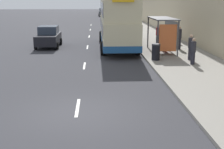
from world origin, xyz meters
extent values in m
plane|color=#38383D|center=(0.00, 0.00, 0.00)|extent=(220.00, 220.00, 0.00)
cube|color=gray|center=(6.50, 38.50, 0.07)|extent=(5.00, 93.00, 0.14)
cube|color=silver|center=(0.00, 0.58, 0.01)|extent=(0.12, 2.00, 0.01)
cube|color=silver|center=(0.00, 8.07, 0.01)|extent=(0.12, 2.00, 0.01)
cube|color=silver|center=(0.00, 15.56, 0.01)|extent=(0.12, 2.00, 0.01)
cube|color=silver|center=(0.00, 23.05, 0.01)|extent=(0.12, 2.00, 0.01)
cube|color=silver|center=(0.00, 30.55, 0.01)|extent=(0.12, 2.00, 0.01)
cube|color=silver|center=(0.00, 38.04, 0.01)|extent=(0.12, 2.00, 0.01)
cube|color=#4C4C51|center=(5.60, 12.28, 2.58)|extent=(1.60, 4.20, 0.08)
cylinder|color=#4C4C51|center=(4.90, 10.28, 1.34)|extent=(0.10, 0.10, 2.40)
cylinder|color=#4C4C51|center=(4.90, 14.28, 1.34)|extent=(0.10, 0.10, 2.40)
cylinder|color=#4C4C51|center=(6.30, 10.28, 1.34)|extent=(0.10, 0.10, 2.40)
cylinder|color=#4C4C51|center=(6.30, 14.28, 1.34)|extent=(0.10, 0.10, 2.40)
cube|color=#99A8B2|center=(6.27, 12.28, 1.46)|extent=(0.04, 3.68, 1.92)
cube|color=#D86633|center=(5.60, 10.34, 1.39)|extent=(1.19, 0.10, 1.82)
cube|color=maroon|center=(5.85, 12.28, 0.59)|extent=(0.36, 2.80, 0.08)
cube|color=beige|center=(2.48, 15.04, 1.43)|extent=(2.55, 10.98, 1.85)
cube|color=beige|center=(2.48, 15.04, 3.33)|extent=(2.50, 10.65, 1.95)
cube|color=#1E518C|center=(2.48, 15.04, 0.72)|extent=(2.58, 11.03, 0.45)
cube|color=#2D3847|center=(2.48, 15.04, 1.79)|extent=(2.58, 10.32, 0.81)
cube|color=#2D3847|center=(2.48, 15.04, 3.23)|extent=(2.55, 10.32, 0.94)
cylinder|color=black|center=(1.20, 18.77, 0.50)|extent=(0.30, 1.00, 1.00)
cylinder|color=black|center=(3.75, 18.77, 0.50)|extent=(0.30, 1.00, 1.00)
cylinder|color=black|center=(1.20, 11.63, 0.50)|extent=(0.30, 1.00, 1.00)
cylinder|color=black|center=(3.75, 11.63, 0.50)|extent=(0.30, 1.00, 1.00)
cube|color=black|center=(-3.25, 15.81, 0.70)|extent=(1.72, 4.25, 0.80)
cube|color=#2D3847|center=(-3.25, 16.03, 1.42)|extent=(1.52, 2.04, 0.65)
cylinder|color=black|center=(-2.39, 14.50, 0.30)|extent=(0.20, 0.60, 0.60)
cylinder|color=black|center=(-4.11, 14.50, 0.30)|extent=(0.20, 0.60, 0.60)
cylinder|color=black|center=(-2.39, 17.13, 0.30)|extent=(0.20, 0.60, 0.60)
cylinder|color=black|center=(-4.11, 17.13, 0.30)|extent=(0.20, 0.60, 0.60)
cube|color=#4C5156|center=(2.43, 62.55, 0.72)|extent=(1.86, 4.28, 0.85)
cube|color=#2D3847|center=(2.43, 62.33, 1.49)|extent=(1.64, 2.05, 0.69)
cylinder|color=black|center=(1.50, 63.87, 0.30)|extent=(0.20, 0.60, 0.60)
cylinder|color=black|center=(3.36, 63.87, 0.30)|extent=(0.20, 0.60, 0.60)
cylinder|color=black|center=(1.50, 61.22, 0.30)|extent=(0.20, 0.60, 0.60)
cylinder|color=black|center=(3.36, 61.22, 0.30)|extent=(0.20, 0.60, 0.60)
cylinder|color=#23232D|center=(7.88, 16.87, 0.55)|extent=(0.28, 0.28, 0.82)
cylinder|color=maroon|center=(7.88, 16.87, 1.30)|extent=(0.34, 0.34, 0.68)
sphere|color=tan|center=(7.88, 16.87, 1.75)|extent=(0.22, 0.22, 0.22)
cylinder|color=#23232D|center=(6.77, 8.93, 0.53)|extent=(0.27, 0.27, 0.78)
cylinder|color=#26262D|center=(6.77, 8.93, 1.24)|extent=(0.32, 0.32, 0.65)
sphere|color=tan|center=(6.77, 8.93, 1.67)|extent=(0.21, 0.21, 0.21)
cylinder|color=#23232D|center=(6.51, 7.51, 0.52)|extent=(0.26, 0.26, 0.75)
cylinder|color=#26262D|center=(6.51, 7.51, 1.21)|extent=(0.31, 0.31, 0.63)
sphere|color=tan|center=(6.51, 7.51, 1.62)|extent=(0.20, 0.20, 0.20)
cylinder|color=#23232D|center=(7.20, 13.34, 0.56)|extent=(0.29, 0.29, 0.84)
cylinder|color=#26262D|center=(7.20, 13.34, 1.34)|extent=(0.35, 0.35, 0.70)
sphere|color=tan|center=(7.20, 13.34, 1.80)|extent=(0.23, 0.23, 0.23)
cylinder|color=#23232D|center=(6.08, 16.19, 0.53)|extent=(0.27, 0.27, 0.78)
cylinder|color=maroon|center=(6.08, 16.19, 1.24)|extent=(0.32, 0.32, 0.65)
sphere|color=tan|center=(6.08, 16.19, 1.67)|extent=(0.21, 0.21, 0.21)
cylinder|color=black|center=(4.55, 8.99, 0.61)|extent=(0.52, 0.52, 0.95)
cylinder|color=#2D2D33|center=(4.55, 8.99, 1.14)|extent=(0.55, 0.55, 0.10)
camera|label=1|loc=(0.72, -10.56, 4.01)|focal=50.00mm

